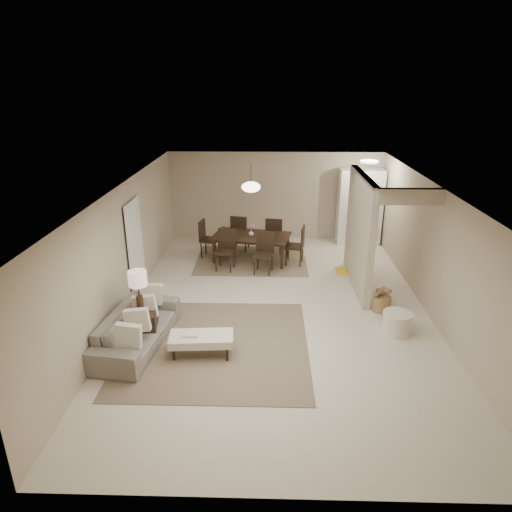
{
  "coord_description": "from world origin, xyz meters",
  "views": [
    {
      "loc": [
        -0.19,
        -8.25,
        4.33
      ],
      "look_at": [
        -0.43,
        0.27,
        1.05
      ],
      "focal_mm": 32.0,
      "sensor_mm": 36.0,
      "label": 1
    }
  ],
  "objects_px": {
    "pantry_cabinet": "(360,207)",
    "side_table": "(142,326)",
    "round_pouf": "(397,323)",
    "ottoman_bench": "(201,339)",
    "wicker_basket": "(382,304)",
    "dining_table": "(251,248)",
    "sofa": "(137,328)"
  },
  "relations": [
    {
      "from": "sofa",
      "to": "round_pouf",
      "type": "relative_size",
      "value": 4.15
    },
    {
      "from": "ottoman_bench",
      "to": "pantry_cabinet",
      "type": "bearing_deg",
      "value": 54.18
    },
    {
      "from": "ottoman_bench",
      "to": "round_pouf",
      "type": "relative_size",
      "value": 2.08
    },
    {
      "from": "side_table",
      "to": "wicker_basket",
      "type": "bearing_deg",
      "value": 15.4
    },
    {
      "from": "round_pouf",
      "to": "sofa",
      "type": "bearing_deg",
      "value": -173.7
    },
    {
      "from": "pantry_cabinet",
      "to": "side_table",
      "type": "xyz_separation_m",
      "value": [
        -4.75,
        -5.39,
        -0.76
      ]
    },
    {
      "from": "side_table",
      "to": "pantry_cabinet",
      "type": "bearing_deg",
      "value": 48.61
    },
    {
      "from": "pantry_cabinet",
      "to": "sofa",
      "type": "distance_m",
      "value": 7.36
    },
    {
      "from": "pantry_cabinet",
      "to": "ottoman_bench",
      "type": "distance_m",
      "value": 6.92
    },
    {
      "from": "pantry_cabinet",
      "to": "dining_table",
      "type": "xyz_separation_m",
      "value": [
        -2.97,
        -1.48,
        -0.71
      ]
    },
    {
      "from": "sofa",
      "to": "round_pouf",
      "type": "height_order",
      "value": "sofa"
    },
    {
      "from": "pantry_cabinet",
      "to": "side_table",
      "type": "height_order",
      "value": "pantry_cabinet"
    },
    {
      "from": "sofa",
      "to": "ottoman_bench",
      "type": "relative_size",
      "value": 2.0
    },
    {
      "from": "side_table",
      "to": "wicker_basket",
      "type": "height_order",
      "value": "side_table"
    },
    {
      "from": "dining_table",
      "to": "ottoman_bench",
      "type": "bearing_deg",
      "value": -87.47
    },
    {
      "from": "pantry_cabinet",
      "to": "round_pouf",
      "type": "height_order",
      "value": "pantry_cabinet"
    },
    {
      "from": "pantry_cabinet",
      "to": "dining_table",
      "type": "height_order",
      "value": "pantry_cabinet"
    },
    {
      "from": "pantry_cabinet",
      "to": "wicker_basket",
      "type": "height_order",
      "value": "pantry_cabinet"
    },
    {
      "from": "dining_table",
      "to": "round_pouf",
      "type": "bearing_deg",
      "value": -40.53
    },
    {
      "from": "sofa",
      "to": "wicker_basket",
      "type": "height_order",
      "value": "sofa"
    },
    {
      "from": "round_pouf",
      "to": "dining_table",
      "type": "bearing_deg",
      "value": 128.17
    },
    {
      "from": "sofa",
      "to": "ottoman_bench",
      "type": "bearing_deg",
      "value": -96.91
    },
    {
      "from": "pantry_cabinet",
      "to": "side_table",
      "type": "relative_size",
      "value": 3.67
    },
    {
      "from": "sofa",
      "to": "ottoman_bench",
      "type": "xyz_separation_m",
      "value": [
        1.16,
        -0.3,
        -0.01
      ]
    },
    {
      "from": "wicker_basket",
      "to": "dining_table",
      "type": "height_order",
      "value": "dining_table"
    },
    {
      "from": "pantry_cabinet",
      "to": "round_pouf",
      "type": "relative_size",
      "value": 4.01
    },
    {
      "from": "side_table",
      "to": "wicker_basket",
      "type": "relative_size",
      "value": 1.59
    },
    {
      "from": "ottoman_bench",
      "to": "dining_table",
      "type": "relative_size",
      "value": 0.57
    },
    {
      "from": "pantry_cabinet",
      "to": "ottoman_bench",
      "type": "height_order",
      "value": "pantry_cabinet"
    },
    {
      "from": "side_table",
      "to": "round_pouf",
      "type": "relative_size",
      "value": 1.09
    },
    {
      "from": "round_pouf",
      "to": "wicker_basket",
      "type": "relative_size",
      "value": 1.46
    },
    {
      "from": "side_table",
      "to": "round_pouf",
      "type": "xyz_separation_m",
      "value": [
        4.57,
        0.36,
        -0.08
      ]
    }
  ]
}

